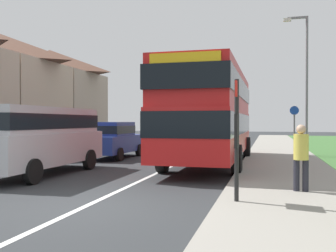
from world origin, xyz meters
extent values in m
plane|color=#2D3033|center=(0.00, 0.00, 0.00)|extent=(120.00, 120.00, 0.00)
cube|color=silver|center=(0.00, 8.00, 0.00)|extent=(0.14, 60.00, 0.01)
cube|color=gray|center=(4.20, 6.00, 0.06)|extent=(3.20, 68.00, 0.12)
cube|color=red|center=(1.39, 8.10, 1.32)|extent=(2.50, 10.14, 1.65)
cube|color=red|center=(1.39, 8.10, 2.92)|extent=(2.45, 9.94, 1.55)
cube|color=black|center=(1.39, 8.10, 1.65)|extent=(2.52, 10.19, 0.76)
cube|color=black|center=(1.39, 8.10, 3.00)|extent=(2.52, 10.19, 0.72)
cube|color=gold|center=(1.39, 3.08, 3.42)|extent=(2.00, 0.08, 0.44)
cylinder|color=black|center=(0.14, 11.24, 0.50)|extent=(0.30, 1.00, 1.00)
cylinder|color=black|center=(2.64, 11.24, 0.50)|extent=(0.30, 1.00, 1.00)
cylinder|color=black|center=(0.14, 5.31, 0.50)|extent=(0.30, 1.00, 1.00)
cylinder|color=black|center=(2.64, 5.31, 0.50)|extent=(0.30, 1.00, 1.00)
cube|color=#B7B7BC|center=(-3.62, 3.75, 0.87)|extent=(1.95, 5.54, 1.01)
cube|color=#B7B7BC|center=(-3.62, 3.75, 1.78)|extent=(1.72, 5.10, 0.83)
cube|color=black|center=(-3.62, 3.75, 1.74)|extent=(1.75, 5.15, 0.46)
cylinder|color=black|center=(-4.58, 5.46, 0.36)|extent=(0.20, 0.72, 0.72)
cylinder|color=black|center=(-2.67, 5.46, 0.36)|extent=(0.20, 0.72, 0.72)
cylinder|color=black|center=(-2.67, 2.03, 0.36)|extent=(0.20, 0.72, 0.72)
cube|color=navy|center=(-3.54, 9.70, 0.69)|extent=(1.74, 4.24, 0.78)
cube|color=navy|center=(-3.54, 9.49, 1.40)|extent=(1.53, 2.33, 0.64)
cube|color=black|center=(-3.54, 9.49, 1.37)|extent=(1.56, 2.35, 0.36)
cylinder|color=black|center=(-4.40, 11.01, 0.30)|extent=(0.20, 0.60, 0.60)
cylinder|color=black|center=(-2.69, 11.01, 0.30)|extent=(0.20, 0.60, 0.60)
cylinder|color=black|center=(-4.40, 8.39, 0.30)|extent=(0.20, 0.60, 0.60)
cylinder|color=black|center=(-2.69, 8.39, 0.30)|extent=(0.20, 0.60, 0.60)
cylinder|color=#23232D|center=(4.26, 2.18, 0.42)|extent=(0.14, 0.14, 0.85)
cylinder|color=#23232D|center=(4.46, 2.18, 0.42)|extent=(0.14, 0.14, 0.85)
cylinder|color=#D1C14C|center=(4.36, 2.18, 1.15)|extent=(0.34, 0.34, 0.60)
sphere|color=tan|center=(4.36, 2.18, 1.56)|extent=(0.22, 0.22, 0.22)
cylinder|color=black|center=(3.00, 0.67, 1.30)|extent=(0.09, 0.09, 2.60)
cube|color=red|center=(3.00, 0.67, 2.40)|extent=(0.04, 0.44, 0.32)
cube|color=black|center=(3.00, 0.69, 1.55)|extent=(0.06, 0.52, 0.68)
cylinder|color=slate|center=(4.88, 12.92, 1.05)|extent=(0.08, 0.08, 2.10)
cylinder|color=blue|center=(4.88, 12.92, 2.30)|extent=(0.44, 0.03, 0.44)
cylinder|color=slate|center=(5.39, 12.06, 3.38)|extent=(0.12, 0.12, 6.76)
cube|color=slate|center=(4.94, 12.06, 6.71)|extent=(0.90, 0.10, 0.10)
cube|color=silver|center=(4.49, 12.06, 6.64)|extent=(0.36, 0.20, 0.14)
cube|color=tan|center=(-14.18, 21.22, 2.86)|extent=(7.89, 6.09, 5.72)
pyramid|color=brown|center=(-14.18, 21.22, 6.74)|extent=(7.89, 6.09, 2.04)
camera|label=1|loc=(3.62, -7.15, 1.74)|focal=40.66mm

